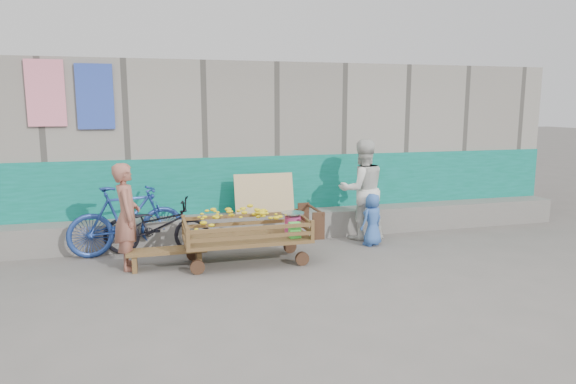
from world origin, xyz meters
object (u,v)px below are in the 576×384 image
object	(u,v)px
banana_cart	(244,225)
woman	(362,190)
vendor_man	(127,216)
child	(372,220)
bicycle_blue	(127,220)
bench	(167,254)
bicycle_dark	(157,226)

from	to	relation	value
banana_cart	woman	size ratio (longest dim) A/B	1.15
vendor_man	child	world-z (taller)	vendor_man
woman	bicycle_blue	bearing A→B (deg)	-1.98
woman	bench	bearing A→B (deg)	13.20
vendor_man	bicycle_dark	bearing A→B (deg)	-33.82
child	bicycle_blue	distance (m)	3.88
vendor_man	child	xyz separation A→B (m)	(3.80, 0.20, -0.32)
bench	vendor_man	distance (m)	0.76
banana_cart	vendor_man	world-z (taller)	vendor_man
banana_cart	bicycle_blue	xyz separation A→B (m)	(-1.64, 0.97, -0.03)
vendor_man	banana_cart	bearing A→B (deg)	-99.17
vendor_man	bicycle_blue	xyz separation A→B (m)	(-0.03, 0.76, -0.21)
woman	bicycle_dark	distance (m)	3.43
bicycle_dark	bicycle_blue	xyz separation A→B (m)	(-0.43, 0.12, 0.10)
woman	child	distance (m)	0.62
vendor_man	bicycle_blue	bearing A→B (deg)	0.59
bench	child	distance (m)	3.31
bicycle_dark	bench	bearing A→B (deg)	-159.15
banana_cart	bicycle_dark	size ratio (longest dim) A/B	1.19
woman	bicycle_blue	size ratio (longest dim) A/B	0.96
bench	banana_cart	bearing A→B (deg)	-3.37
child	bicycle_blue	xyz separation A→B (m)	(-3.83, 0.56, 0.10)
bicycle_dark	child	bearing A→B (deg)	-84.85
banana_cart	woman	xyz separation A→B (m)	(2.20, 0.86, 0.29)
bench	child	world-z (taller)	child
woman	child	bearing A→B (deg)	88.71
bench	bicycle_dark	distance (m)	0.83
vendor_man	woman	world-z (taller)	woman
banana_cart	child	distance (m)	2.23
banana_cart	child	size ratio (longest dim) A/B	2.28
child	bicycle_blue	world-z (taller)	bicycle_blue
child	banana_cart	bearing A→B (deg)	-12.86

